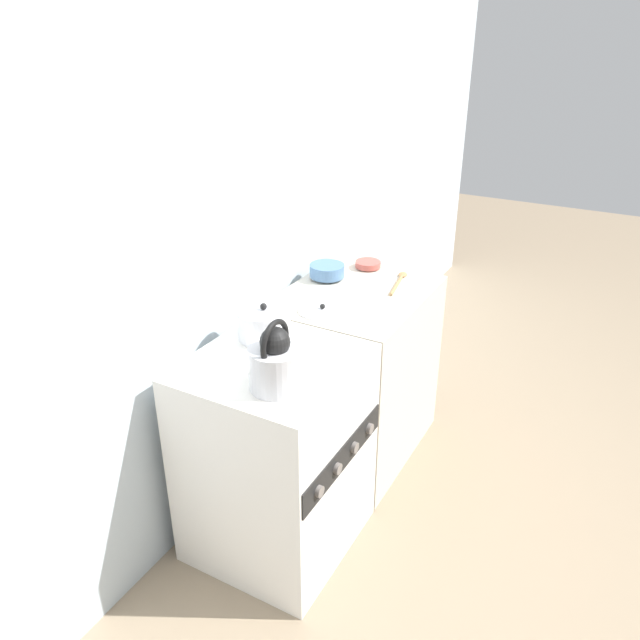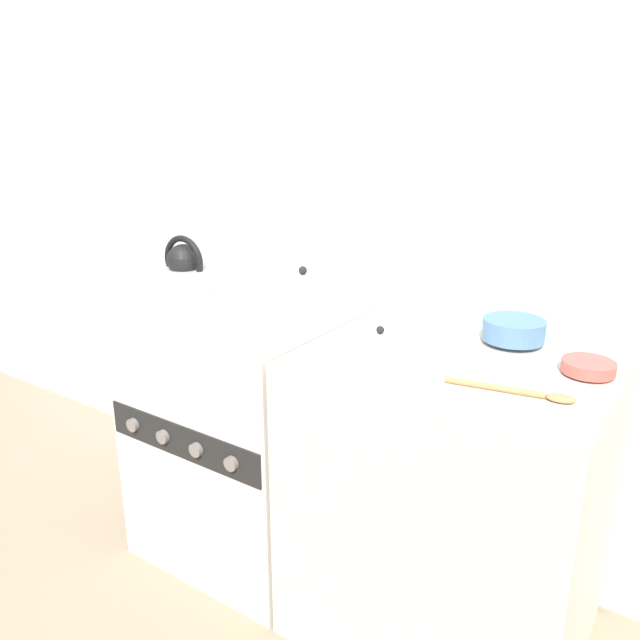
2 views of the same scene
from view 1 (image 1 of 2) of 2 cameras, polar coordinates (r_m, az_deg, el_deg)
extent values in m
plane|color=gray|center=(2.78, 1.94, -21.14)|extent=(12.00, 12.00, 0.00)
cube|color=silver|center=(2.41, -12.56, 6.39)|extent=(7.00, 0.06, 2.50)
cube|color=silver|center=(2.59, -3.99, -12.17)|extent=(0.65, 0.60, 0.87)
cube|color=black|center=(2.41, 2.18, -12.40)|extent=(0.62, 0.01, 0.11)
cylinder|color=slate|center=(2.26, -0.06, -15.40)|extent=(0.04, 0.02, 0.04)
cylinder|color=slate|center=(2.35, 1.62, -13.43)|extent=(0.04, 0.02, 0.04)
cylinder|color=slate|center=(2.45, 3.19, -11.56)|extent=(0.04, 0.02, 0.04)
cylinder|color=slate|center=(2.56, 4.57, -9.87)|extent=(0.04, 0.02, 0.04)
cube|color=beige|center=(3.13, 3.11, -4.78)|extent=(0.80, 0.63, 0.87)
cylinder|color=silver|center=(2.15, -4.05, -4.42)|extent=(0.19, 0.19, 0.15)
sphere|color=black|center=(2.10, -4.14, -2.01)|extent=(0.11, 0.11, 0.11)
torus|color=black|center=(2.10, -4.14, -2.04)|extent=(0.16, 0.02, 0.16)
cone|color=silver|center=(2.21, -2.80, -2.87)|extent=(0.10, 0.04, 0.07)
cylinder|color=silver|center=(2.49, -5.12, -0.49)|extent=(0.21, 0.21, 0.11)
cylinder|color=silver|center=(2.47, -5.18, 0.80)|extent=(0.22, 0.22, 0.01)
sphere|color=black|center=(2.46, -5.19, 1.24)|extent=(0.03, 0.03, 0.03)
cylinder|color=#4C729E|center=(3.08, 0.65, 3.92)|extent=(0.08, 0.08, 0.01)
cylinder|color=#4C729E|center=(3.06, 0.65, 4.56)|extent=(0.17, 0.17, 0.06)
cylinder|color=#B75147|center=(3.22, 4.40, 4.81)|extent=(0.06, 0.06, 0.01)
cylinder|color=#B75147|center=(3.21, 4.41, 5.12)|extent=(0.13, 0.13, 0.03)
cylinder|color=silver|center=(2.73, 0.23, 0.94)|extent=(0.22, 0.22, 0.01)
sphere|color=black|center=(2.73, 0.23, 1.26)|extent=(0.02, 0.02, 0.02)
cylinder|color=#A37A4C|center=(3.00, 6.98, 3.15)|extent=(0.23, 0.06, 0.02)
ellipsoid|color=#A37A4C|center=(3.13, 7.57, 4.14)|extent=(0.07, 0.05, 0.02)
camera|label=2|loc=(3.06, 35.27, 10.88)|focal=35.00mm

